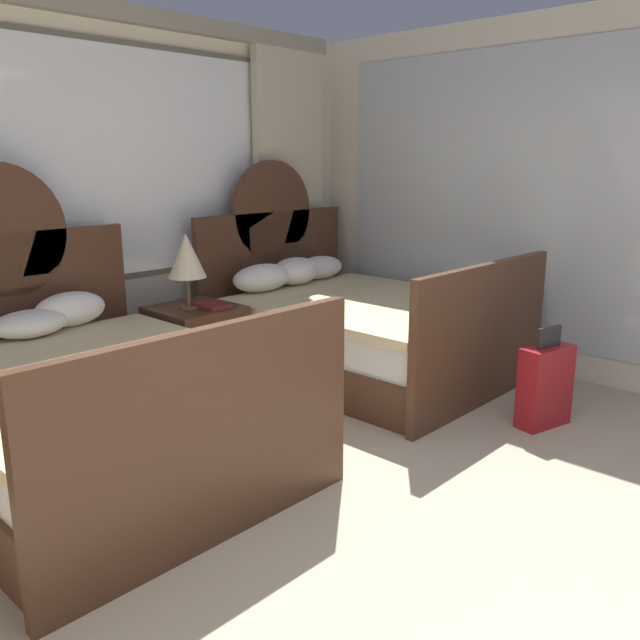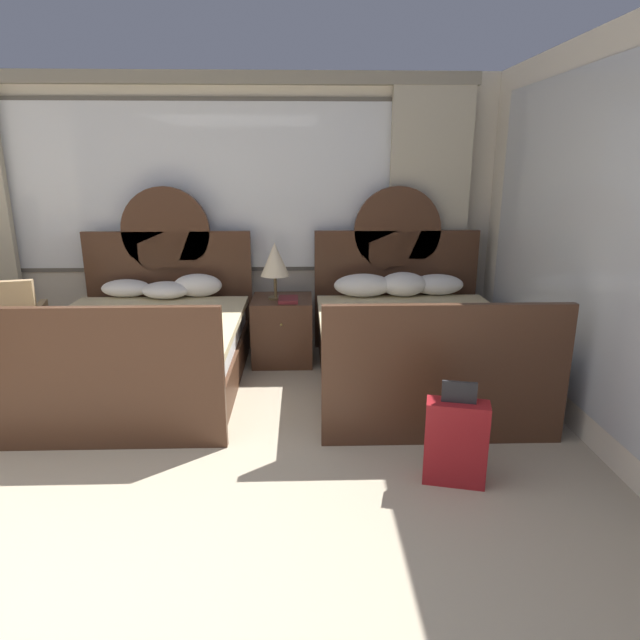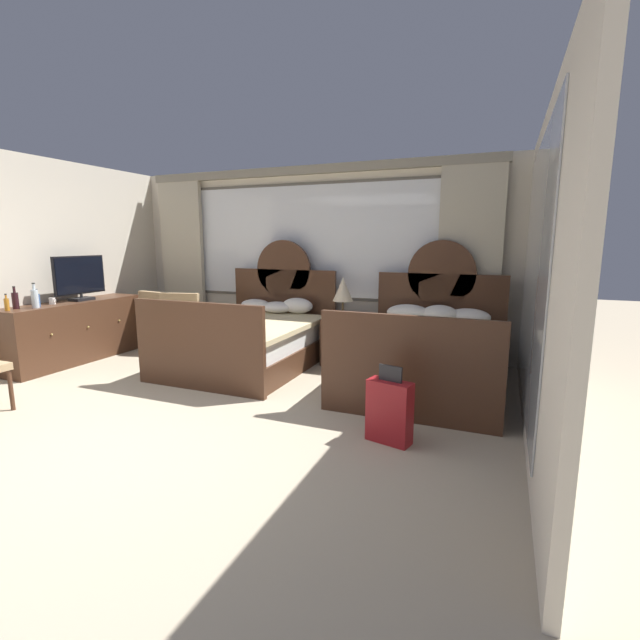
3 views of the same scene
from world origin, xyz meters
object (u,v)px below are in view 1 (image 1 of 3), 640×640
(bed_near_window, at_px, (88,405))
(table_lamp_on_nightstand, at_px, (187,257))
(bed_near_mirror, at_px, (358,327))
(nightstand_between_beds, at_px, (196,348))
(book_on_nightstand, at_px, (211,306))
(suitcase_on_floor, at_px, (545,386))

(bed_near_window, height_order, table_lamp_on_nightstand, bed_near_window)
(bed_near_mirror, relative_size, nightstand_between_beds, 3.43)
(bed_near_window, distance_m, book_on_nightstand, 1.32)
(bed_near_window, bearing_deg, suitcase_on_floor, -34.97)
(bed_near_mirror, bearing_deg, table_lamp_on_nightstand, 155.37)
(bed_near_window, bearing_deg, table_lamp_on_nightstand, 27.34)
(book_on_nightstand, xyz_separation_m, suitcase_on_floor, (1.03, -2.03, -0.37))
(bed_near_window, height_order, nightstand_between_beds, bed_near_window)
(nightstand_between_beds, distance_m, suitcase_on_floor, 2.41)
(bed_near_window, bearing_deg, bed_near_mirror, 0.25)
(bed_near_mirror, relative_size, table_lamp_on_nightstand, 4.02)
(nightstand_between_beds, distance_m, book_on_nightstand, 0.35)
(bed_near_mirror, bearing_deg, book_on_nightstand, 157.05)
(book_on_nightstand, bearing_deg, bed_near_window, -158.81)
(book_on_nightstand, bearing_deg, bed_near_mirror, -22.95)
(suitcase_on_floor, bearing_deg, bed_near_mirror, 88.39)
(bed_near_window, height_order, suitcase_on_floor, bed_near_window)
(nightstand_between_beds, xyz_separation_m, book_on_nightstand, (0.06, -0.11, 0.33))
(bed_near_mirror, xyz_separation_m, book_on_nightstand, (-1.08, 0.46, 0.28))
(nightstand_between_beds, height_order, table_lamp_on_nightstand, table_lamp_on_nightstand)
(table_lamp_on_nightstand, height_order, book_on_nightstand, table_lamp_on_nightstand)
(bed_near_window, xyz_separation_m, nightstand_between_beds, (1.14, 0.58, -0.04))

